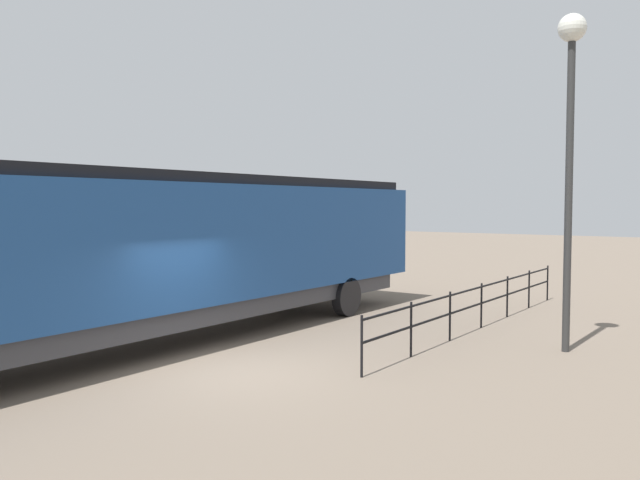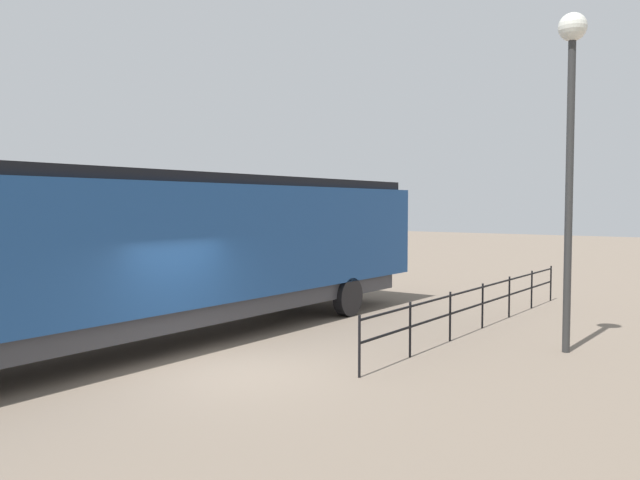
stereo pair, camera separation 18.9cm
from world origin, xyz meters
The scene contains 4 objects.
ground_plane centered at (0.00, 0.00, 0.00)m, with size 120.00×120.00×0.00m, color #756656.
locomotive centered at (-3.00, 1.26, 2.20)m, with size 3.11×18.18×3.88m.
lamp_post centered at (4.71, 5.46, 5.30)m, with size 0.59×0.59×7.19m.
platform_fence centered at (2.20, 7.01, 0.75)m, with size 0.05×11.83×1.16m.
Camera 1 is at (8.35, -8.92, 3.18)m, focal length 36.35 mm.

